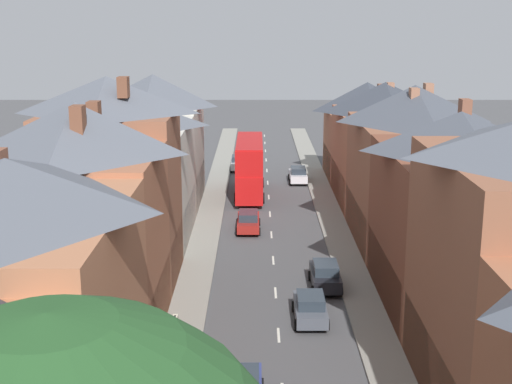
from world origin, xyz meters
TOP-DOWN VIEW (x-y plane):
  - pavement_left at (-5.10, 38.00)m, footprint 2.20×104.00m
  - pavement_right at (5.10, 38.00)m, footprint 2.20×104.00m
  - centre_line_dashes at (0.00, 36.00)m, footprint 0.14×97.80m
  - terrace_row_left at (-10.18, 19.76)m, footprint 8.00×63.19m
  - terrace_row_right at (10.19, 22.95)m, footprint 8.00×74.40m
  - double_decker_bus_lead at (-1.81, 48.62)m, footprint 2.74×10.80m
  - car_near_blue at (1.80, 19.83)m, footprint 1.90×4.01m
  - car_parked_right_a at (3.10, 54.06)m, footprint 1.90×4.13m
  - car_parked_left_b at (-3.10, 60.23)m, footprint 1.90×3.99m
  - car_far_grey at (3.10, 24.80)m, footprint 1.90×4.12m
  - car_parked_right_b at (-1.80, 37.11)m, footprint 1.90×4.33m
  - street_lamp at (-4.25, 7.39)m, footprint 0.20×1.12m

SIDE VIEW (x-z plane):
  - centre_line_dashes at x=0.00m, z-range 0.00..0.01m
  - pavement_left at x=-5.10m, z-range 0.00..0.14m
  - pavement_right at x=5.10m, z-range 0.00..0.14m
  - car_parked_right_b at x=-1.80m, z-range 0.01..1.60m
  - car_near_blue at x=1.80m, z-range 0.01..1.60m
  - car_parked_right_a at x=3.10m, z-range 0.01..1.63m
  - car_parked_left_b at x=-3.10m, z-range 0.00..1.66m
  - car_far_grey at x=3.10m, z-range 0.00..1.70m
  - double_decker_bus_lead at x=-1.81m, z-range 0.17..5.47m
  - street_lamp at x=-4.25m, z-range 0.49..5.99m
  - terrace_row_right at x=10.19m, z-range -0.99..12.27m
  - terrace_row_left at x=-10.18m, z-range -0.80..12.24m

